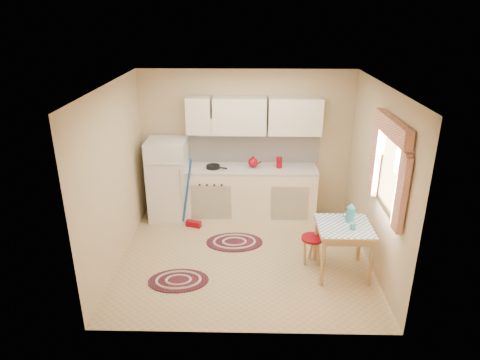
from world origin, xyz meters
name	(u,v)px	position (x,y,z in m)	size (l,w,h in m)	color
room_shell	(256,148)	(0.16, 0.24, 1.60)	(3.64, 3.60, 2.52)	tan
fridge	(168,180)	(-1.31, 1.25, 0.70)	(0.65, 0.60, 1.40)	white
broom	(192,194)	(-0.87, 0.90, 0.60)	(0.28, 0.12, 1.20)	#1B4DAE
base_cabinets	(249,194)	(0.06, 1.30, 0.44)	(2.25, 0.60, 0.88)	white
countertop	(249,169)	(0.06, 1.30, 0.90)	(2.27, 0.62, 0.04)	silver
frying_pan	(213,167)	(-0.55, 1.25, 0.94)	(0.23, 0.23, 0.05)	black
red_kettle	(253,162)	(0.12, 1.30, 1.01)	(0.18, 0.16, 0.18)	maroon
red_canister	(279,163)	(0.56, 1.30, 1.00)	(0.10, 0.10, 0.16)	maroon
table	(342,249)	(1.33, -0.37, 0.36)	(0.72, 0.72, 0.72)	tan
stool	(312,250)	(0.95, -0.15, 0.21)	(0.31, 0.31, 0.42)	maroon
coffee_pot	(351,212)	(1.42, -0.25, 0.86)	(0.14, 0.12, 0.29)	teal
mug	(353,226)	(1.41, -0.47, 0.77)	(0.08, 0.08, 0.10)	teal
rug_center	(234,242)	(-0.16, 0.39, 0.01)	(0.89, 0.59, 0.02)	maroon
rug_left	(178,281)	(-0.88, -0.64, 0.01)	(0.81, 0.54, 0.02)	maroon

